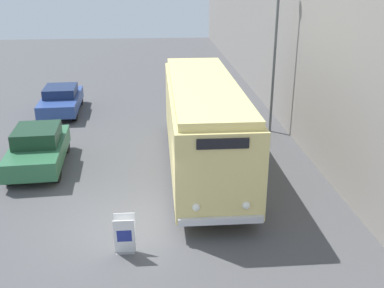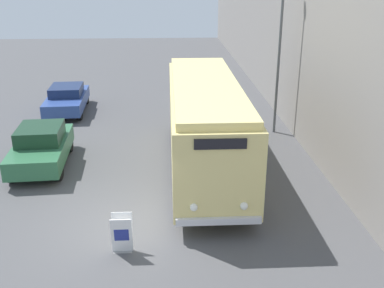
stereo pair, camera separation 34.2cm
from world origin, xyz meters
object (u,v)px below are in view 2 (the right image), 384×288
object	(u,v)px
parked_car_near	(41,146)
parked_car_mid	(67,99)
streetlamp	(281,32)
sign_board	(122,234)
vintage_bus	(205,121)

from	to	relation	value
parked_car_near	parked_car_mid	xyz separation A→B (m)	(-0.50, 7.13, -0.06)
parked_car_near	streetlamp	bearing A→B (deg)	15.35
parked_car_mid	sign_board	bearing A→B (deg)	-75.57
vintage_bus	parked_car_near	xyz separation A→B (m)	(-6.17, 0.64, -1.11)
vintage_bus	parked_car_mid	bearing A→B (deg)	130.67
streetlamp	parked_car_near	bearing A→B (deg)	-160.98
vintage_bus	parked_car_near	bearing A→B (deg)	174.08
sign_board	streetlamp	distance (m)	11.81
streetlamp	vintage_bus	bearing A→B (deg)	-131.70
parked_car_near	vintage_bus	bearing A→B (deg)	-9.59
vintage_bus	sign_board	distance (m)	6.01
vintage_bus	parked_car_near	distance (m)	6.30
parked_car_mid	parked_car_near	bearing A→B (deg)	-88.93
sign_board	parked_car_near	distance (m)	6.89
parked_car_mid	streetlamp	bearing A→B (deg)	-23.22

